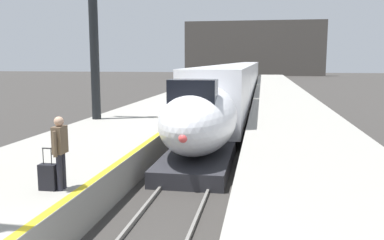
% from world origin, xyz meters
% --- Properties ---
extents(platform_left, '(4.80, 110.00, 1.05)m').
position_xyz_m(platform_left, '(-4.05, 24.75, 0.53)').
color(platform_left, gray).
rests_on(platform_left, ground).
extents(platform_right, '(4.80, 110.00, 1.05)m').
position_xyz_m(platform_right, '(4.05, 24.75, 0.53)').
color(platform_right, gray).
rests_on(platform_right, ground).
extents(platform_left_safety_stripe, '(0.20, 107.80, 0.01)m').
position_xyz_m(platform_left_safety_stripe, '(-1.77, 24.75, 1.05)').
color(platform_left_safety_stripe, yellow).
rests_on(platform_left_safety_stripe, platform_left).
extents(rail_main_left, '(0.08, 110.00, 0.12)m').
position_xyz_m(rail_main_left, '(-0.75, 27.50, 0.06)').
color(rail_main_left, slate).
rests_on(rail_main_left, ground).
extents(rail_main_right, '(0.08, 110.00, 0.12)m').
position_xyz_m(rail_main_right, '(0.75, 27.50, 0.06)').
color(rail_main_right, slate).
rests_on(rail_main_right, ground).
extents(highspeed_train_main, '(2.92, 75.23, 3.60)m').
position_xyz_m(highspeed_train_main, '(0.00, 43.56, 1.97)').
color(highspeed_train_main, silver).
rests_on(highspeed_train_main, ground).
extents(passenger_near_edge, '(0.23, 0.57, 1.69)m').
position_xyz_m(passenger_near_edge, '(-2.18, 3.49, 2.04)').
color(passenger_near_edge, '#23232D').
rests_on(passenger_near_edge, platform_left).
extents(rolling_suitcase, '(0.40, 0.22, 0.98)m').
position_xyz_m(rolling_suitcase, '(-2.47, 3.41, 1.35)').
color(rolling_suitcase, black).
rests_on(rolling_suitcase, platform_left).
extents(terminus_back_wall, '(36.00, 2.00, 14.00)m').
position_xyz_m(terminus_back_wall, '(0.00, 102.00, 7.00)').
color(terminus_back_wall, '#4C4742').
rests_on(terminus_back_wall, ground).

